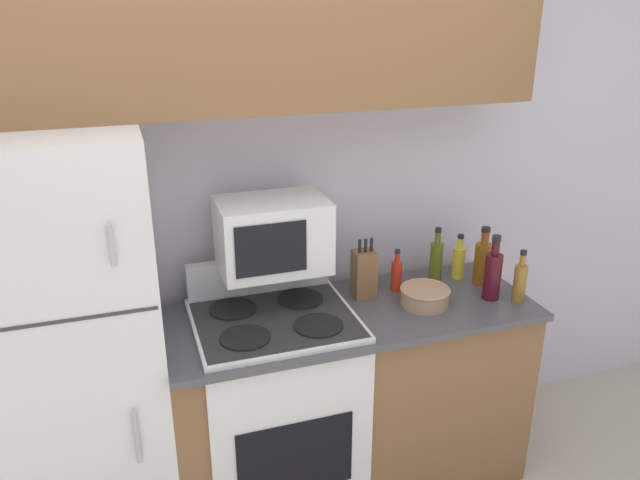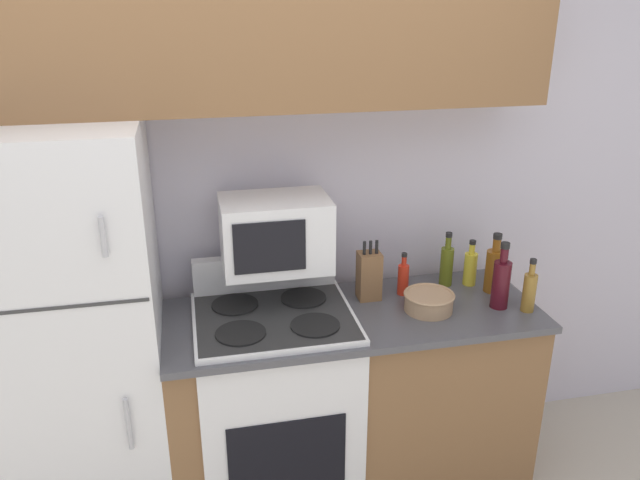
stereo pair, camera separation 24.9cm
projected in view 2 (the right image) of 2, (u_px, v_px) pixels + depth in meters
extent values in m
cube|color=silver|center=(255.00, 210.00, 2.82)|extent=(8.00, 0.05, 2.55)
cube|color=brown|center=(351.00, 402.00, 2.85)|extent=(1.60, 0.57, 0.89)
cube|color=#4C4C51|center=(354.00, 316.00, 2.67)|extent=(1.60, 0.61, 0.03)
cube|color=white|center=(68.00, 344.00, 2.49)|extent=(0.73, 0.63, 1.77)
cube|color=#383838|center=(40.00, 309.00, 2.09)|extent=(0.71, 0.01, 0.01)
cylinder|color=#B7B7BC|center=(103.00, 237.00, 2.03)|extent=(0.02, 0.02, 0.14)
cylinder|color=#B7B7BC|center=(129.00, 424.00, 2.30)|extent=(0.02, 0.02, 0.22)
cube|color=brown|center=(253.00, 31.00, 2.35)|extent=(2.33, 0.35, 0.58)
cube|color=white|center=(277.00, 409.00, 2.76)|extent=(0.67, 0.57, 0.94)
cube|color=black|center=(288.00, 456.00, 2.51)|extent=(0.48, 0.01, 0.34)
cube|color=#2D2D2D|center=(274.00, 317.00, 2.59)|extent=(0.64, 0.55, 0.01)
cube|color=white|center=(265.00, 272.00, 2.81)|extent=(0.64, 0.06, 0.16)
cylinder|color=black|center=(241.00, 333.00, 2.44)|extent=(0.20, 0.20, 0.01)
cylinder|color=black|center=(315.00, 325.00, 2.50)|extent=(0.20, 0.20, 0.01)
cylinder|color=black|center=(235.00, 304.00, 2.67)|extent=(0.20, 0.20, 0.01)
cylinder|color=black|center=(303.00, 298.00, 2.73)|extent=(0.20, 0.20, 0.01)
cube|color=white|center=(275.00, 233.00, 2.60)|extent=(0.45, 0.30, 0.30)
cube|color=black|center=(270.00, 247.00, 2.45)|extent=(0.29, 0.01, 0.21)
cube|color=brown|center=(369.00, 276.00, 2.75)|extent=(0.10, 0.09, 0.22)
cylinder|color=black|center=(364.00, 248.00, 2.69)|extent=(0.01, 0.01, 0.06)
cylinder|color=black|center=(371.00, 247.00, 2.70)|extent=(0.01, 0.01, 0.06)
cylinder|color=black|center=(377.00, 247.00, 2.70)|extent=(0.01, 0.01, 0.06)
cylinder|color=tan|center=(429.00, 302.00, 2.67)|extent=(0.21, 0.21, 0.07)
torus|color=tan|center=(429.00, 295.00, 2.66)|extent=(0.22, 0.22, 0.01)
cylinder|color=gold|center=(470.00, 269.00, 2.90)|extent=(0.06, 0.06, 0.15)
cylinder|color=gold|center=(472.00, 249.00, 2.86)|extent=(0.03, 0.03, 0.05)
cylinder|color=black|center=(473.00, 242.00, 2.85)|extent=(0.03, 0.03, 0.02)
cylinder|color=red|center=(403.00, 280.00, 2.81)|extent=(0.05, 0.05, 0.14)
cylinder|color=red|center=(404.00, 261.00, 2.77)|extent=(0.02, 0.02, 0.04)
cylinder|color=black|center=(404.00, 255.00, 2.76)|extent=(0.02, 0.03, 0.02)
cylinder|color=#5B6619|center=(446.00, 267.00, 2.89)|extent=(0.06, 0.06, 0.18)
cylinder|color=#5B6619|center=(448.00, 243.00, 2.85)|extent=(0.03, 0.03, 0.06)
cylinder|color=black|center=(449.00, 235.00, 2.83)|extent=(0.03, 0.03, 0.02)
cylinder|color=brown|center=(494.00, 271.00, 2.82)|extent=(0.08, 0.08, 0.20)
cylinder|color=brown|center=(497.00, 245.00, 2.78)|extent=(0.04, 0.04, 0.06)
cylinder|color=black|center=(498.00, 236.00, 2.76)|extent=(0.04, 0.04, 0.02)
cylinder|color=#470F19|center=(501.00, 285.00, 2.68)|extent=(0.08, 0.08, 0.21)
cylinder|color=#470F19|center=(504.00, 255.00, 2.63)|extent=(0.03, 0.03, 0.07)
cylinder|color=black|center=(505.00, 245.00, 2.61)|extent=(0.04, 0.04, 0.02)
cylinder|color=olive|center=(529.00, 293.00, 2.65)|extent=(0.06, 0.06, 0.17)
cylinder|color=olive|center=(532.00, 269.00, 2.61)|extent=(0.03, 0.03, 0.05)
cylinder|color=black|center=(533.00, 261.00, 2.60)|extent=(0.03, 0.03, 0.02)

